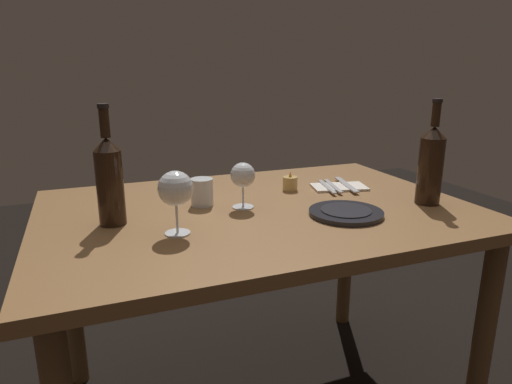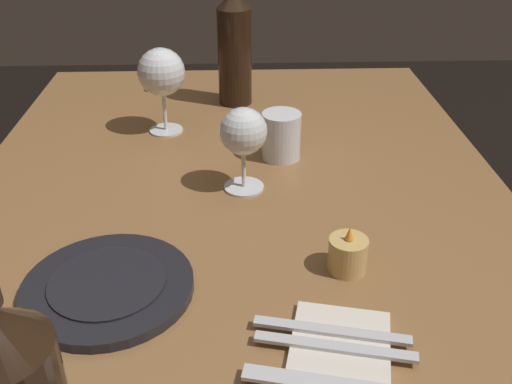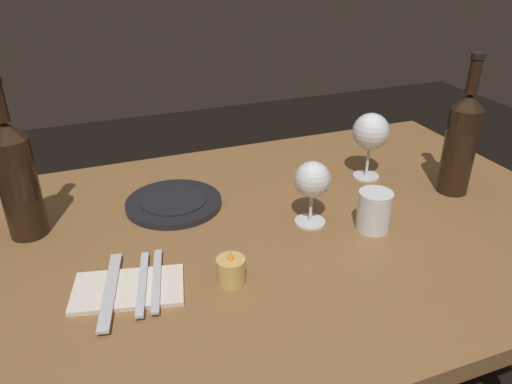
{
  "view_description": "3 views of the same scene",
  "coord_description": "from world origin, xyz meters",
  "px_view_note": "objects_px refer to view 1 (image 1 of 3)",
  "views": [
    {
      "loc": [
        -0.48,
        -1.23,
        1.16
      ],
      "look_at": [
        -0.01,
        -0.01,
        0.79
      ],
      "focal_mm": 31.48,
      "sensor_mm": 36.0,
      "label": 1
    },
    {
      "loc": [
        0.79,
        0.0,
        1.22
      ],
      "look_at": [
        0.06,
        0.03,
        0.79
      ],
      "focal_mm": 40.77,
      "sensor_mm": 36.0,
      "label": 2
    },
    {
      "loc": [
        0.39,
        0.83,
        1.3
      ],
      "look_at": [
        0.07,
        -0.01,
        0.83
      ],
      "focal_mm": 35.13,
      "sensor_mm": 36.0,
      "label": 3
    }
  ],
  "objects_px": {
    "water_tumbler": "(202,193)",
    "votive_candle": "(290,184)",
    "folded_napkin": "(339,187)",
    "dinner_plate": "(346,213)",
    "table_knife": "(346,184)",
    "wine_bottle": "(110,179)",
    "wine_bottle_second": "(431,164)",
    "fork_inner": "(333,186)",
    "wine_glass_left": "(243,176)",
    "fork_outer": "(327,187)",
    "wine_glass_right": "(176,190)"
  },
  "relations": [
    {
      "from": "folded_napkin",
      "to": "water_tumbler",
      "type": "bearing_deg",
      "value": -177.3
    },
    {
      "from": "dinner_plate",
      "to": "fork_outer",
      "type": "relative_size",
      "value": 1.21
    },
    {
      "from": "fork_outer",
      "to": "water_tumbler",
      "type": "bearing_deg",
      "value": -177.01
    },
    {
      "from": "fork_inner",
      "to": "wine_bottle_second",
      "type": "bearing_deg",
      "value": -54.42
    },
    {
      "from": "wine_glass_right",
      "to": "water_tumbler",
      "type": "distance_m",
      "value": 0.26
    },
    {
      "from": "wine_glass_left",
      "to": "wine_glass_right",
      "type": "distance_m",
      "value": 0.28
    },
    {
      "from": "votive_candle",
      "to": "table_knife",
      "type": "distance_m",
      "value": 0.21
    },
    {
      "from": "wine_bottle_second",
      "to": "votive_candle",
      "type": "bearing_deg",
      "value": 138.3
    },
    {
      "from": "table_knife",
      "to": "dinner_plate",
      "type": "bearing_deg",
      "value": -122.42
    },
    {
      "from": "fork_inner",
      "to": "wine_glass_left",
      "type": "bearing_deg",
      "value": -165.95
    },
    {
      "from": "folded_napkin",
      "to": "fork_outer",
      "type": "bearing_deg",
      "value": 180.0
    },
    {
      "from": "wine_glass_right",
      "to": "water_tumbler",
      "type": "height_order",
      "value": "wine_glass_right"
    },
    {
      "from": "wine_bottle",
      "to": "wine_bottle_second",
      "type": "xyz_separation_m",
      "value": [
        0.94,
        -0.16,
        0.0
      ]
    },
    {
      "from": "wine_glass_left",
      "to": "table_knife",
      "type": "bearing_deg",
      "value": 12.3
    },
    {
      "from": "wine_glass_right",
      "to": "wine_bottle_second",
      "type": "xyz_separation_m",
      "value": [
        0.79,
        -0.02,
        0.01
      ]
    },
    {
      "from": "dinner_plate",
      "to": "table_knife",
      "type": "xyz_separation_m",
      "value": [
        0.17,
        0.27,
        0.0
      ]
    },
    {
      "from": "votive_candle",
      "to": "fork_inner",
      "type": "relative_size",
      "value": 0.38
    },
    {
      "from": "wine_glass_left",
      "to": "fork_inner",
      "type": "distance_m",
      "value": 0.39
    },
    {
      "from": "fork_outer",
      "to": "wine_glass_right",
      "type": "bearing_deg",
      "value": -157.23
    },
    {
      "from": "fork_inner",
      "to": "water_tumbler",
      "type": "bearing_deg",
      "value": -177.16
    },
    {
      "from": "wine_glass_left",
      "to": "fork_inner",
      "type": "relative_size",
      "value": 0.79
    },
    {
      "from": "water_tumbler",
      "to": "dinner_plate",
      "type": "bearing_deg",
      "value": -33.86
    },
    {
      "from": "water_tumbler",
      "to": "table_knife",
      "type": "xyz_separation_m",
      "value": [
        0.54,
        0.02,
        -0.03
      ]
    },
    {
      "from": "wine_glass_left",
      "to": "table_knife",
      "type": "distance_m",
      "value": 0.45
    },
    {
      "from": "water_tumbler",
      "to": "wine_bottle",
      "type": "bearing_deg",
      "value": -163.26
    },
    {
      "from": "fork_outer",
      "to": "votive_candle",
      "type": "bearing_deg",
      "value": 162.66
    },
    {
      "from": "votive_candle",
      "to": "dinner_plate",
      "type": "distance_m",
      "value": 0.31
    },
    {
      "from": "wine_bottle",
      "to": "folded_napkin",
      "type": "distance_m",
      "value": 0.8
    },
    {
      "from": "wine_bottle",
      "to": "fork_outer",
      "type": "bearing_deg",
      "value": 8.25
    },
    {
      "from": "wine_bottle_second",
      "to": "water_tumbler",
      "type": "height_order",
      "value": "wine_bottle_second"
    },
    {
      "from": "wine_bottle",
      "to": "table_knife",
      "type": "bearing_deg",
      "value": 7.45
    },
    {
      "from": "folded_napkin",
      "to": "wine_glass_left",
      "type": "bearing_deg",
      "value": -166.8
    },
    {
      "from": "wine_bottle",
      "to": "votive_candle",
      "type": "height_order",
      "value": "wine_bottle"
    },
    {
      "from": "folded_napkin",
      "to": "table_knife",
      "type": "relative_size",
      "value": 1.0
    },
    {
      "from": "wine_glass_right",
      "to": "votive_candle",
      "type": "xyz_separation_m",
      "value": [
        0.46,
        0.28,
        -0.1
      ]
    },
    {
      "from": "fork_outer",
      "to": "wine_glass_left",
      "type": "bearing_deg",
      "value": -164.98
    },
    {
      "from": "wine_bottle",
      "to": "fork_inner",
      "type": "relative_size",
      "value": 1.83
    },
    {
      "from": "water_tumbler",
      "to": "dinner_plate",
      "type": "xyz_separation_m",
      "value": [
        0.37,
        -0.25,
        -0.03
      ]
    },
    {
      "from": "wine_glass_right",
      "to": "fork_outer",
      "type": "bearing_deg",
      "value": 22.77
    },
    {
      "from": "wine_bottle",
      "to": "folded_napkin",
      "type": "bearing_deg",
      "value": 7.73
    },
    {
      "from": "water_tumbler",
      "to": "folded_napkin",
      "type": "distance_m",
      "value": 0.51
    },
    {
      "from": "wine_bottle_second",
      "to": "wine_bottle",
      "type": "bearing_deg",
      "value": 170.65
    },
    {
      "from": "wine_glass_left",
      "to": "fork_outer",
      "type": "distance_m",
      "value": 0.37
    },
    {
      "from": "water_tumbler",
      "to": "votive_candle",
      "type": "relative_size",
      "value": 1.28
    },
    {
      "from": "wine_bottle_second",
      "to": "folded_napkin",
      "type": "xyz_separation_m",
      "value": [
        -0.16,
        0.26,
        -0.12
      ]
    },
    {
      "from": "wine_glass_left",
      "to": "water_tumbler",
      "type": "xyz_separation_m",
      "value": [
        -0.11,
        0.07,
        -0.06
      ]
    },
    {
      "from": "water_tumbler",
      "to": "fork_inner",
      "type": "distance_m",
      "value": 0.48
    },
    {
      "from": "wine_bottle",
      "to": "fork_outer",
      "type": "distance_m",
      "value": 0.75
    },
    {
      "from": "votive_candle",
      "to": "table_knife",
      "type": "bearing_deg",
      "value": -10.79
    },
    {
      "from": "water_tumbler",
      "to": "fork_inner",
      "type": "height_order",
      "value": "water_tumbler"
    }
  ]
}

